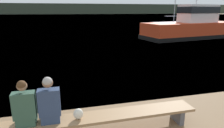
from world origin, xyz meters
TOP-DOWN VIEW (x-y plane):
  - water_surface at (0.00, 124.57)m, footprint 240.00×240.00m
  - far_shoreline at (0.00, 163.59)m, footprint 600.00×12.00m
  - bench_main at (-0.89, 3.29)m, footprint 6.50×0.54m
  - person_left at (-1.46, 3.30)m, footprint 0.44×0.41m
  - person_right at (-0.98, 3.30)m, footprint 0.44×0.41m
  - shopping_bag at (-0.40, 3.26)m, footprint 0.21×0.17m
  - tugboat_red at (12.50, 17.19)m, footprint 11.09×5.01m
  - moored_sailboat at (17.49, 28.65)m, footprint 8.46×3.60m

SIDE VIEW (x-z plane):
  - water_surface at x=0.00m, z-range 0.00..0.00m
  - bench_main at x=-0.89m, z-range 0.14..0.57m
  - moored_sailboat at x=17.49m, z-range -2.53..3.49m
  - shopping_bag at x=-0.40m, z-range 0.43..0.68m
  - person_left at x=-1.46m, z-range 0.35..1.33m
  - person_right at x=-0.98m, z-range 0.36..1.37m
  - tugboat_red at x=12.50m, z-range -1.96..4.03m
  - far_shoreline at x=0.00m, z-range 0.00..7.74m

